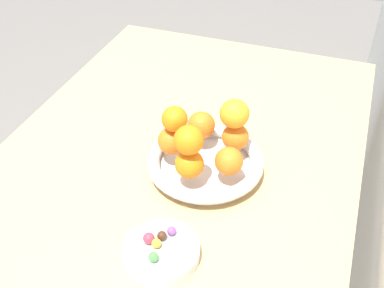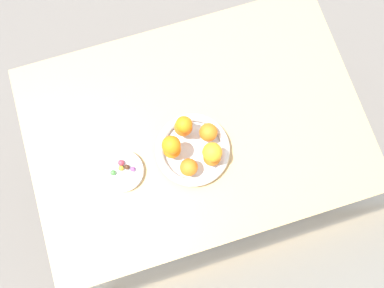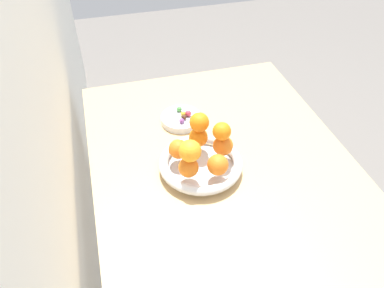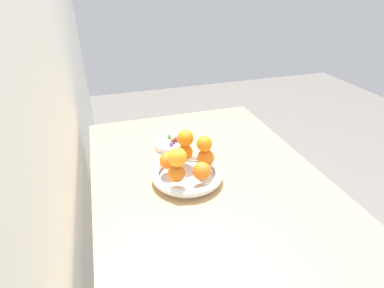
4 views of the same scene
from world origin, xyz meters
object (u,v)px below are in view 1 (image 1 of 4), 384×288
orange_3 (172,141)px  fruit_bowl (205,163)px  orange_0 (229,161)px  candy_ball_4 (162,236)px  orange_7 (234,114)px  candy_ball_2 (149,238)px  candy_ball_0 (153,257)px  orange_1 (235,137)px  orange_2 (201,125)px  orange_4 (189,164)px  orange_6 (175,119)px  candy_dish (161,252)px  orange_5 (189,140)px  candy_ball_3 (172,231)px  dining_table (178,184)px  candy_ball_1 (156,243)px

orange_3 → fruit_bowl: bearing=98.2°
fruit_bowl → orange_0: size_ratio=4.30×
fruit_bowl → candy_ball_4: fruit_bowl is taller
orange_0 → orange_7: size_ratio=0.94×
candy_ball_2 → candy_ball_0: bearing=34.6°
orange_1 → orange_2: bearing=-99.6°
fruit_bowl → candy_ball_2: bearing=-6.1°
orange_4 → orange_6: orange_6 is taller
orange_7 → candy_ball_0: (0.31, -0.05, -0.09)m
fruit_bowl → candy_dish: bearing=-0.2°
orange_5 → candy_ball_3: bearing=7.4°
dining_table → candy_ball_0: 0.32m
orange_1 → orange_7: orange_7 is taller
orange_3 → orange_6: bearing=99.2°
candy_ball_2 → candy_dish: bearing=80.3°
candy_ball_4 → candy_dish: bearing=17.2°
candy_ball_4 → orange_4: bearing=-178.3°
orange_7 → orange_1: bearing=101.7°
orange_6 → candy_ball_0: orange_6 is taller
orange_1 → candy_ball_0: size_ratio=3.12×
candy_ball_1 → candy_ball_2: bearing=-106.2°
orange_0 → orange_6: (-0.02, -0.12, 0.06)m
orange_7 → candy_ball_1: orange_7 is taller
candy_ball_0 → fruit_bowl: bearing=179.6°
dining_table → candy_dish: 0.29m
orange_4 → candy_ball_4: size_ratio=3.33×
candy_ball_3 → orange_0: bearing=162.9°
fruit_bowl → orange_4: 0.08m
fruit_bowl → candy_ball_0: bearing=-0.4°
candy_ball_3 → candy_dish: bearing=-10.2°
candy_dish → candy_ball_0: 0.03m
fruit_bowl → orange_4: bearing=-9.8°
orange_1 → orange_0: bearing=6.7°
candy_ball_0 → candy_ball_2: candy_ball_2 is taller
orange_0 → orange_3: orange_3 is taller
orange_0 → orange_4: bearing=-63.9°
dining_table → candy_ball_4: bearing=15.1°
orange_7 → orange_5: bearing=-27.4°
orange_2 → fruit_bowl: bearing=26.2°
candy_ball_3 → orange_3: bearing=-158.9°
candy_ball_1 → candy_ball_2: 0.02m
candy_ball_3 → candy_ball_4: same height
orange_1 → candy_ball_3: (0.24, -0.04, -0.04)m
candy_dish → orange_2: 0.30m
candy_dish → candy_ball_3: (-0.03, 0.01, 0.02)m
candy_dish → candy_ball_2: (-0.00, -0.02, 0.02)m
orange_0 → candy_ball_2: (0.20, -0.08, -0.04)m
candy_ball_1 → orange_5: bearing=-178.6°
orange_0 → candy_ball_4: bearing=-19.1°
candy_ball_2 → candy_ball_3: (-0.03, 0.03, -0.00)m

